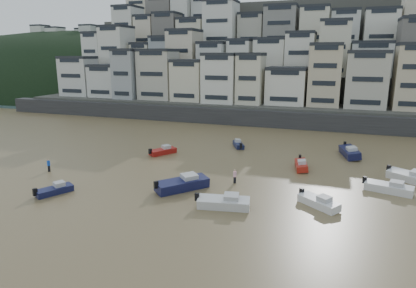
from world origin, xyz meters
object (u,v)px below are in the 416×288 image
at_px(boat_b, 319,201).
at_px(person_blue, 49,165).
at_px(boat_e, 301,164).
at_px(boat_a, 224,201).
at_px(boat_j, 54,189).
at_px(boat_h, 238,144).
at_px(boat_c, 182,182).
at_px(boat_g, 410,176).
at_px(boat_i, 350,151).
at_px(person_pink, 235,176).
at_px(boat_d, 389,186).
at_px(boat_f, 163,150).

distance_m(boat_b, person_blue, 34.70).
relative_size(boat_b, boat_e, 0.99).
distance_m(boat_a, boat_j, 19.23).
xyz_separation_m(boat_h, boat_j, (-13.91, -27.79, 0.01)).
bearing_deg(boat_c, boat_a, -80.38).
xyz_separation_m(boat_g, boat_j, (-38.31, -17.80, -0.20)).
relative_size(boat_h, person_blue, 2.50).
height_order(boat_i, person_blue, boat_i).
xyz_separation_m(boat_e, person_blue, (-31.68, -12.48, 0.18)).
xyz_separation_m(boat_h, person_blue, (-20.44, -21.39, 0.28)).
relative_size(boat_b, boat_i, 0.76).
bearing_deg(boat_h, person_blue, 110.12).
height_order(boat_e, person_pink, person_pink).
distance_m(boat_j, person_pink, 20.80).
xyz_separation_m(boat_c, person_blue, (-19.54, 0.41, -0.07)).
relative_size(boat_g, boat_h, 1.35).
xyz_separation_m(boat_g, boat_i, (-6.83, 9.97, 0.09)).
distance_m(boat_c, boat_i, 28.57).
bearing_deg(boat_h, boat_a, 165.36).
bearing_deg(boat_a, person_blue, 160.96).
height_order(boat_d, boat_j, boat_d).
bearing_deg(boat_i, person_blue, -74.03).
bearing_deg(person_pink, boat_c, -140.45).
height_order(boat_d, person_blue, person_blue).
bearing_deg(person_blue, boat_h, 46.31).
xyz_separation_m(boat_j, person_blue, (-6.53, 6.39, 0.27)).
bearing_deg(boat_a, boat_g, 28.05).
bearing_deg(boat_g, boat_f, -148.47).
bearing_deg(boat_e, boat_i, 134.23).
bearing_deg(boat_i, boat_f, -86.51).
relative_size(boat_d, boat_h, 1.28).
distance_m(boat_c, person_pink, 6.64).
xyz_separation_m(boat_a, boat_d, (16.35, 10.53, -0.03)).
height_order(boat_a, person_pink, person_pink).
relative_size(boat_c, boat_d, 1.24).
height_order(boat_a, person_blue, person_blue).
height_order(boat_b, boat_i, boat_i).
height_order(boat_f, boat_g, boat_g).
bearing_deg(boat_j, person_pink, -34.62).
height_order(boat_e, boat_g, boat_g).
relative_size(boat_f, boat_i, 0.73).
relative_size(boat_c, person_pink, 3.95).
distance_m(boat_f, boat_j, 19.80).
relative_size(boat_b, person_blue, 2.87).
distance_m(boat_c, boat_f, 16.22).
relative_size(boat_f, boat_j, 1.09).
bearing_deg(person_pink, boat_b, -22.24).
bearing_deg(boat_i, boat_b, -22.09).
bearing_deg(boat_b, boat_a, -120.27).
distance_m(boat_a, boat_b, 9.78).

